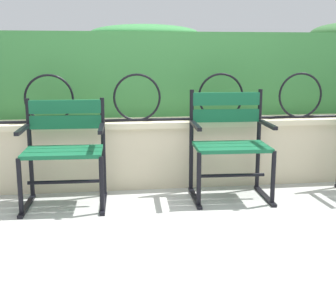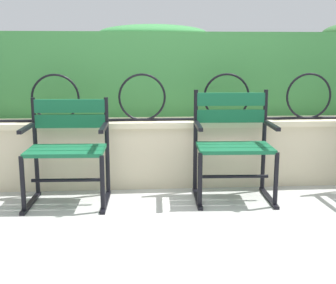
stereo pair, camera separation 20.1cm
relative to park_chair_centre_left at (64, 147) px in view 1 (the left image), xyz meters
name	(u,v)px [view 1 (the left image)]	position (x,y,z in m)	size (l,w,h in m)	color
ground_plane	(171,221)	(0.78, -0.51, -0.46)	(60.00, 60.00, 0.00)	#ADADA8
stone_wall	(156,152)	(0.78, 0.45, -0.16)	(7.92, 0.41, 0.60)	beige
iron_arch_fence	(139,100)	(0.63, 0.38, 0.33)	(7.37, 0.02, 0.42)	black
hedge_row	(153,70)	(0.81, 0.95, 0.57)	(7.76, 0.64, 0.91)	#387A3D
park_chair_centre_left	(64,147)	(0.00, 0.00, 0.00)	(0.66, 0.54, 0.84)	#145B38
park_chair_centre_right	(229,141)	(1.35, 0.01, 0.01)	(0.66, 0.55, 0.89)	#145B38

